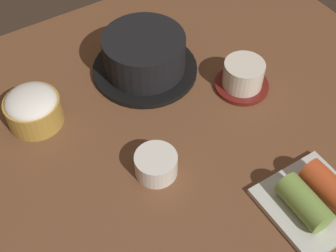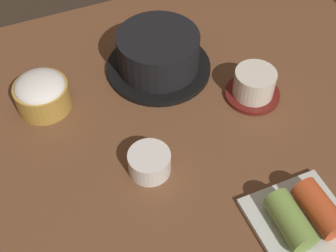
{
  "view_description": "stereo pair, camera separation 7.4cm",
  "coord_description": "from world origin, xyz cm",
  "px_view_note": "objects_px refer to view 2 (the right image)",
  "views": [
    {
      "loc": [
        -23.06,
        -42.09,
        61.57
      ],
      "look_at": [
        2.0,
        -2.0,
        5.0
      ],
      "focal_mm": 49.38,
      "sensor_mm": 36.0,
      "label": 1
    },
    {
      "loc": [
        -16.53,
        -45.49,
        61.57
      ],
      "look_at": [
        2.0,
        -2.0,
        5.0
      ],
      "focal_mm": 49.38,
      "sensor_mm": 36.0,
      "label": 2
    }
  ],
  "objects_px": {
    "tea_cup_with_saucer": "(254,85)",
    "banchan_cup_center": "(149,162)",
    "rice_bowl": "(42,93)",
    "kimchi_plate": "(303,218)",
    "stone_pot": "(158,54)"
  },
  "relations": [
    {
      "from": "banchan_cup_center",
      "to": "kimchi_plate",
      "type": "height_order",
      "value": "kimchi_plate"
    },
    {
      "from": "stone_pot",
      "to": "kimchi_plate",
      "type": "bearing_deg",
      "value": -80.43
    },
    {
      "from": "rice_bowl",
      "to": "banchan_cup_center",
      "type": "relative_size",
      "value": 1.4
    },
    {
      "from": "rice_bowl",
      "to": "banchan_cup_center",
      "type": "height_order",
      "value": "rice_bowl"
    },
    {
      "from": "stone_pot",
      "to": "kimchi_plate",
      "type": "xyz_separation_m",
      "value": [
        0.06,
        -0.38,
        -0.02
      ]
    },
    {
      "from": "tea_cup_with_saucer",
      "to": "kimchi_plate",
      "type": "height_order",
      "value": "tea_cup_with_saucer"
    },
    {
      "from": "stone_pot",
      "to": "tea_cup_with_saucer",
      "type": "height_order",
      "value": "stone_pot"
    },
    {
      "from": "stone_pot",
      "to": "rice_bowl",
      "type": "height_order",
      "value": "stone_pot"
    },
    {
      "from": "tea_cup_with_saucer",
      "to": "rice_bowl",
      "type": "bearing_deg",
      "value": 160.79
    },
    {
      "from": "stone_pot",
      "to": "kimchi_plate",
      "type": "distance_m",
      "value": 0.38
    },
    {
      "from": "kimchi_plate",
      "to": "tea_cup_with_saucer",
      "type": "bearing_deg",
      "value": 75.78
    },
    {
      "from": "tea_cup_with_saucer",
      "to": "stone_pot",
      "type": "bearing_deg",
      "value": 134.67
    },
    {
      "from": "tea_cup_with_saucer",
      "to": "banchan_cup_center",
      "type": "xyz_separation_m",
      "value": [
        -0.23,
        -0.08,
        -0.01
      ]
    },
    {
      "from": "tea_cup_with_saucer",
      "to": "kimchi_plate",
      "type": "distance_m",
      "value": 0.26
    },
    {
      "from": "stone_pot",
      "to": "rice_bowl",
      "type": "xyz_separation_m",
      "value": [
        -0.22,
        -0.01,
        -0.01
      ]
    }
  ]
}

